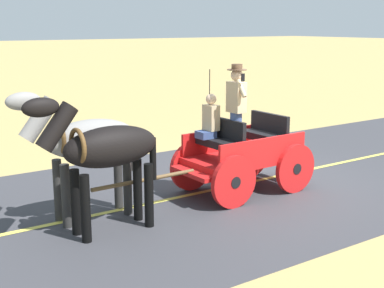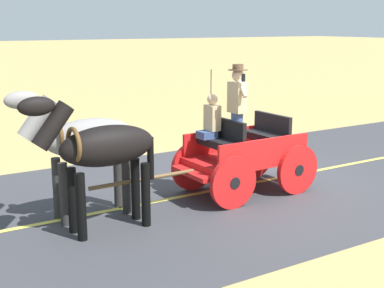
# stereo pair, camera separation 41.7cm
# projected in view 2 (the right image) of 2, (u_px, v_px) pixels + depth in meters

# --- Properties ---
(ground_plane) EXTENTS (200.00, 200.00, 0.00)m
(ground_plane) POSITION_uv_depth(u_px,v_px,m) (264.00, 181.00, 11.01)
(ground_plane) COLOR tan
(road_surface) EXTENTS (6.62, 160.00, 0.01)m
(road_surface) POSITION_uv_depth(u_px,v_px,m) (264.00, 181.00, 11.01)
(road_surface) COLOR #38383D
(road_surface) RESTS_ON ground
(road_centre_stripe) EXTENTS (0.12, 160.00, 0.00)m
(road_centre_stripe) POSITION_uv_depth(u_px,v_px,m) (264.00, 181.00, 11.01)
(road_centre_stripe) COLOR #DBCC4C
(road_centre_stripe) RESTS_ON road_surface
(horse_drawn_carriage) EXTENTS (1.46, 4.51, 2.50)m
(horse_drawn_carriage) POSITION_uv_depth(u_px,v_px,m) (242.00, 152.00, 10.10)
(horse_drawn_carriage) COLOR red
(horse_drawn_carriage) RESTS_ON ground
(horse_near_side) EXTENTS (0.59, 2.13, 2.21)m
(horse_near_side) POSITION_uv_depth(u_px,v_px,m) (101.00, 149.00, 8.09)
(horse_near_side) COLOR black
(horse_near_side) RESTS_ON ground
(horse_off_side) EXTENTS (0.57, 2.13, 2.21)m
(horse_off_side) POSITION_uv_depth(u_px,v_px,m) (84.00, 141.00, 8.68)
(horse_off_side) COLOR gray
(horse_off_side) RESTS_ON ground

